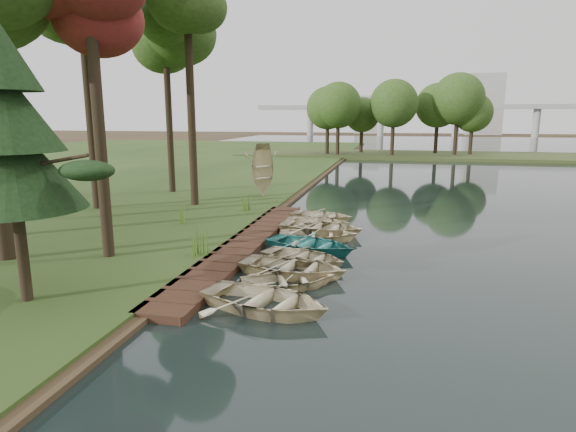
% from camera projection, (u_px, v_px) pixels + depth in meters
% --- Properties ---
extents(ground, '(300.00, 300.00, 0.00)m').
position_uv_depth(ground, '(282.00, 250.00, 20.22)').
color(ground, '#3D2F1D').
extents(boardwalk, '(1.60, 16.00, 0.30)m').
position_uv_depth(boardwalk, '(245.00, 244.00, 20.53)').
color(boardwalk, '#372015').
rests_on(boardwalk, ground).
extents(peninsula, '(50.00, 14.00, 0.45)m').
position_uv_depth(peninsula, '(422.00, 155.00, 66.25)').
color(peninsula, '#36431E').
rests_on(peninsula, ground).
extents(far_trees, '(45.60, 5.60, 8.80)m').
position_uv_depth(far_trees, '(399.00, 109.00, 65.70)').
color(far_trees, black).
rests_on(far_trees, peninsula).
extents(bridge, '(95.90, 4.00, 8.60)m').
position_uv_depth(bridge, '(427.00, 110.00, 130.82)').
color(bridge, '#A5A5A0').
rests_on(bridge, ground).
extents(building_a, '(10.00, 8.00, 18.00)m').
position_uv_depth(building_a, '(484.00, 105.00, 145.76)').
color(building_a, '#A5A5A0').
rests_on(building_a, ground).
extents(building_b, '(8.00, 8.00, 12.00)m').
position_uv_depth(building_b, '(368.00, 115.00, 158.62)').
color(building_b, '#A5A5A0').
rests_on(building_b, ground).
extents(rowboat_0, '(4.52, 3.73, 0.81)m').
position_uv_depth(rowboat_0, '(265.00, 297.00, 13.70)').
color(rowboat_0, beige).
rests_on(rowboat_0, water).
extents(rowboat_1, '(3.77, 3.34, 0.65)m').
position_uv_depth(rowboat_1, '(289.00, 278.00, 15.60)').
color(rowboat_1, beige).
rests_on(rowboat_1, water).
extents(rowboat_2, '(4.24, 3.33, 0.80)m').
position_uv_depth(rowboat_2, '(293.00, 265.00, 16.74)').
color(rowboat_2, beige).
rests_on(rowboat_2, water).
extents(rowboat_3, '(3.97, 3.39, 0.70)m').
position_uv_depth(rowboat_3, '(304.00, 255.00, 18.07)').
color(rowboat_3, beige).
rests_on(rowboat_3, water).
extents(rowboat_4, '(4.47, 3.77, 0.79)m').
position_uv_depth(rowboat_4, '(310.00, 243.00, 19.66)').
color(rowboat_4, teal).
rests_on(rowboat_4, water).
extents(rowboat_5, '(3.87, 3.04, 0.73)m').
position_uv_depth(rowboat_5, '(318.00, 233.00, 21.43)').
color(rowboat_5, beige).
rests_on(rowboat_5, water).
extents(rowboat_6, '(4.37, 3.41, 0.83)m').
position_uv_depth(rowboat_6, '(321.00, 226.00, 22.60)').
color(rowboat_6, beige).
rests_on(rowboat_6, water).
extents(rowboat_7, '(3.53, 2.71, 0.68)m').
position_uv_depth(rowboat_7, '(318.00, 220.00, 24.11)').
color(rowboat_7, beige).
rests_on(rowboat_7, water).
extents(rowboat_8, '(3.79, 3.05, 0.70)m').
position_uv_depth(rowboat_8, '(322.00, 214.00, 25.59)').
color(rowboat_8, beige).
rests_on(rowboat_8, water).
extents(stored_rowboat, '(4.23, 4.21, 0.72)m').
position_uv_depth(stored_rowboat, '(262.00, 191.00, 31.99)').
color(stored_rowboat, beige).
rests_on(stored_rowboat, bank).
extents(tree_2, '(3.82, 3.82, 10.66)m').
position_uv_depth(tree_2, '(90.00, 7.00, 16.53)').
color(tree_2, black).
rests_on(tree_2, bank).
extents(tree_4, '(3.97, 3.97, 12.65)m').
position_uv_depth(tree_4, '(187.00, 15.00, 26.84)').
color(tree_4, black).
rests_on(tree_4, bank).
extents(tree_6, '(4.78, 4.78, 12.04)m').
position_uv_depth(tree_6, '(165.00, 44.00, 32.04)').
color(tree_6, black).
rests_on(tree_6, bank).
extents(pine_tree, '(3.80, 3.80, 7.77)m').
position_uv_depth(pine_tree, '(8.00, 135.00, 12.98)').
color(pine_tree, black).
rests_on(pine_tree, bank).
extents(reeds_0, '(0.60, 0.60, 1.12)m').
position_uv_depth(reeds_0, '(199.00, 242.00, 18.13)').
color(reeds_0, '#3F661E').
rests_on(reeds_0, bank).
extents(reeds_1, '(0.60, 0.60, 1.14)m').
position_uv_depth(reeds_1, '(204.00, 239.00, 18.62)').
color(reeds_1, '#3F661E').
rests_on(reeds_1, bank).
extents(reeds_2, '(0.60, 0.60, 1.09)m').
position_uv_depth(reeds_2, '(185.00, 212.00, 23.81)').
color(reeds_2, '#3F661E').
rests_on(reeds_2, bank).
extents(reeds_3, '(0.60, 0.60, 1.02)m').
position_uv_depth(reeds_3, '(246.00, 202.00, 26.97)').
color(reeds_3, '#3F661E').
rests_on(reeds_3, bank).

